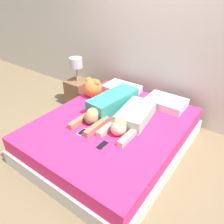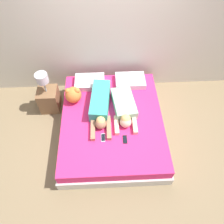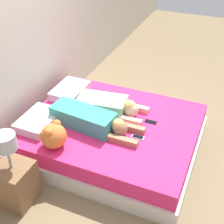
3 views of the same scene
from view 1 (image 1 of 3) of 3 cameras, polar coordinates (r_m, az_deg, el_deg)
The scene contains 11 objects.
ground_plane at distance 3.07m, azimuth 0.00°, elevation -8.90°, with size 12.00×12.00×0.00m, color #7F6B4C.
wall_back at distance 3.45m, azimuth 12.50°, elevation 19.32°, with size 12.00×0.06×2.60m.
bed at distance 2.94m, azimuth 0.00°, elevation -5.93°, with size 1.76×2.10×0.41m.
pillow_head_left at distance 3.56m, azimuth 2.56°, elevation 6.06°, with size 0.55×0.39×0.11m.
pillow_head_right at distance 3.25m, azimuth 13.88°, elevation 2.46°, with size 0.55×0.39×0.11m.
person_left at distance 2.99m, azimuth -0.81°, elevation 1.92°, with size 0.38×1.14×0.22m.
person_right at distance 2.76m, azimuth 5.01°, elevation -1.48°, with size 0.43×0.92×0.22m.
cell_phone_left at distance 2.66m, azimuth -7.78°, elevation -5.17°, with size 0.06×0.15×0.01m.
cell_phone_right at distance 2.45m, azimuth -2.57°, elevation -8.60°, with size 0.06×0.15×0.01m.
plush_toy at distance 3.39m, azimuth -4.98°, elevation 6.41°, with size 0.29×0.29×0.30m.
nightstand at distance 3.93m, azimuth -8.79°, elevation 5.72°, with size 0.36×0.36×0.88m.
Camera 1 is at (1.37, -1.89, 1.99)m, focal length 35.00 mm.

